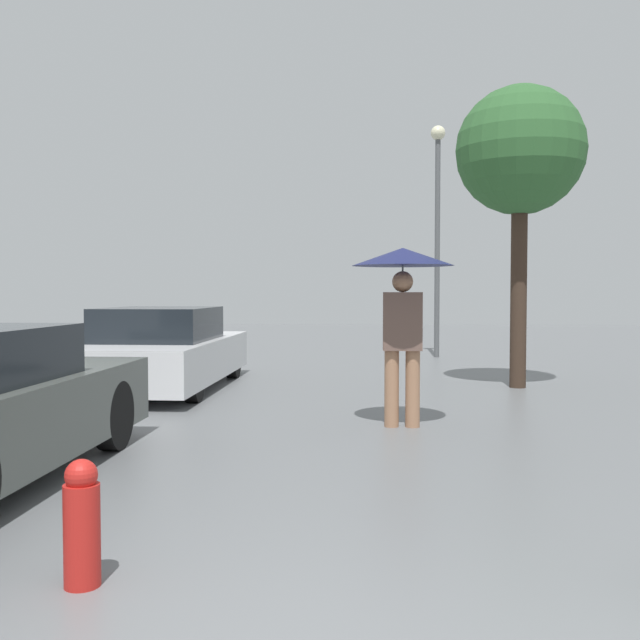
# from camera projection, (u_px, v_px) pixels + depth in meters

# --- Properties ---
(pedestrian) EXTENTS (1.12, 1.12, 1.98)m
(pedestrian) POSITION_uv_depth(u_px,v_px,m) (403.00, 285.00, 7.83)
(pedestrian) COLOR #9E7051
(pedestrian) RESTS_ON ground_plane
(parked_car_farthest) EXTENTS (1.81, 4.42, 1.26)m
(parked_car_farthest) POSITION_uv_depth(u_px,v_px,m) (163.00, 351.00, 10.98)
(parked_car_farthest) COLOR silver
(parked_car_farthest) RESTS_ON ground_plane
(tree) EXTENTS (1.98, 1.98, 4.67)m
(tree) POSITION_uv_depth(u_px,v_px,m) (520.00, 154.00, 10.98)
(tree) COLOR #38281E
(tree) RESTS_ON ground_plane
(street_lamp) EXTENTS (0.33, 0.33, 5.25)m
(street_lamp) POSITION_uv_depth(u_px,v_px,m) (438.00, 209.00, 16.15)
(street_lamp) COLOR #515456
(street_lamp) RESTS_ON ground_plane
(fire_hydrant) EXTENTS (0.18, 0.18, 0.65)m
(fire_hydrant) POSITION_uv_depth(u_px,v_px,m) (82.00, 523.00, 3.62)
(fire_hydrant) COLOR #B21E19
(fire_hydrant) RESTS_ON ground_plane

